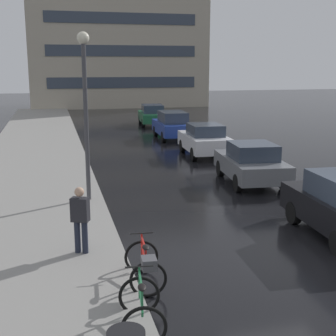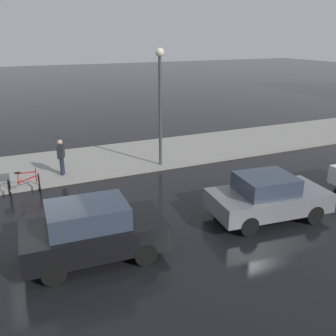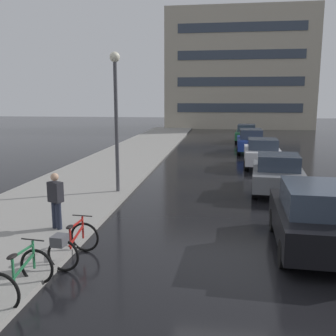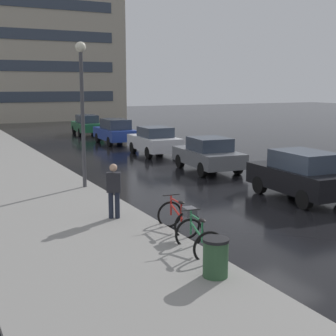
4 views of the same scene
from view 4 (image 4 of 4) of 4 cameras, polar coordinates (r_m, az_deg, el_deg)
ground_plane at (r=14.70m, az=12.61°, el=-5.56°), size 140.00×140.00×0.00m
sidewalk_kerb at (r=21.38m, az=-18.35°, el=-0.76°), size 4.80×60.00×0.14m
bicycle_nearest at (r=10.92m, az=3.75°, el=-8.60°), size 0.87×1.20×0.99m
bicycle_second at (r=12.36m, az=1.54°, el=-5.98°), size 0.82×1.47×0.96m
car_black at (r=16.79m, az=15.94°, el=-0.79°), size 2.04×3.98×1.68m
car_grey at (r=21.48m, az=4.93°, el=1.68°), size 2.30×4.14×1.55m
car_white at (r=26.40m, az=-1.66°, el=3.34°), size 2.05×3.95×1.59m
car_blue at (r=31.56m, az=-6.48°, el=4.47°), size 1.93×4.22×1.67m
car_green at (r=37.87m, az=-9.86°, el=5.22°), size 2.15×4.15×1.55m
pedestrian at (r=13.37m, az=-6.62°, el=-2.65°), size 0.46×0.38×1.72m
streetlamp at (r=17.44m, az=-10.44°, el=8.62°), size 0.38×0.38×5.43m
trash_bin at (r=9.50m, az=5.81°, el=-11.18°), size 0.53×0.53×0.93m
building_facade_main at (r=55.37m, az=-15.94°, el=13.36°), size 18.57×7.96×14.83m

